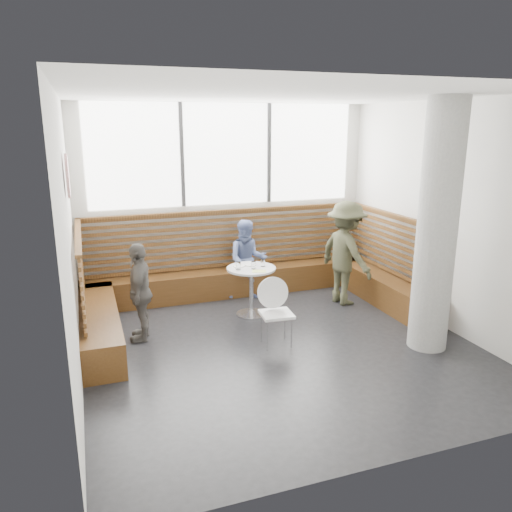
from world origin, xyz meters
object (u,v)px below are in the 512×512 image
object	(u,v)px
concrete_column	(437,228)
cafe_chair	(275,306)
cafe_table	(251,281)
adult_man	(346,253)
child_back	(247,260)
child_left	(140,292)

from	to	relation	value
concrete_column	cafe_chair	size ratio (longest dim) A/B	3.58
cafe_table	cafe_chair	bearing A→B (deg)	-91.94
concrete_column	adult_man	xyz separation A→B (m)	(-0.23, 1.84, -0.75)
child_back	child_left	world-z (taller)	child_left
concrete_column	adult_man	distance (m)	2.00
concrete_column	cafe_chair	xyz separation A→B (m)	(-1.88, 0.76, -1.08)
child_left	cafe_table	bearing A→B (deg)	114.51
adult_man	child_left	world-z (taller)	adult_man
concrete_column	adult_man	size ratio (longest dim) A/B	1.89
concrete_column	cafe_table	size ratio (longest dim) A/B	4.19
cafe_table	child_left	world-z (taller)	child_left
adult_man	child_back	world-z (taller)	adult_man
cafe_table	cafe_chair	size ratio (longest dim) A/B	0.86
cafe_table	adult_man	world-z (taller)	adult_man
child_back	cafe_chair	bearing A→B (deg)	-83.75
cafe_chair	concrete_column	bearing A→B (deg)	-17.35
cafe_chair	adult_man	xyz separation A→B (m)	(1.66, 1.08, 0.32)
concrete_column	cafe_chair	distance (m)	2.30
concrete_column	cafe_chair	world-z (taller)	concrete_column
cafe_chair	child_back	distance (m)	1.83
adult_man	concrete_column	bearing A→B (deg)	175.57
adult_man	child_back	distance (m)	1.62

